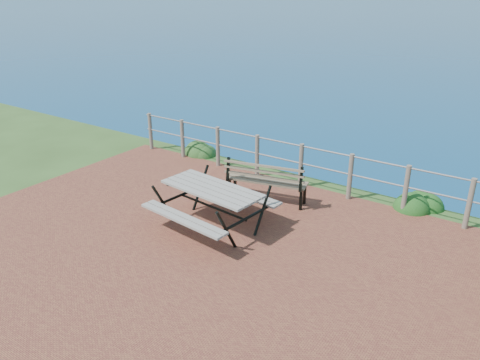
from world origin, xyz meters
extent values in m
cube|color=brown|center=(0.00, 0.00, 0.00)|extent=(10.00, 7.00, 0.12)
cylinder|color=#6B5B4C|center=(-4.60, 3.35, 0.52)|extent=(0.10, 0.10, 1.00)
cylinder|color=#6B5B4C|center=(-3.45, 3.35, 0.52)|extent=(0.10, 0.10, 1.00)
cylinder|color=#6B5B4C|center=(-2.30, 3.35, 0.52)|extent=(0.10, 0.10, 1.00)
cylinder|color=#6B5B4C|center=(-1.15, 3.35, 0.52)|extent=(0.10, 0.10, 1.00)
cylinder|color=#6B5B4C|center=(0.00, 3.35, 0.52)|extent=(0.10, 0.10, 1.00)
cylinder|color=#6B5B4C|center=(1.15, 3.35, 0.52)|extent=(0.10, 0.10, 1.00)
cylinder|color=#6B5B4C|center=(2.30, 3.35, 0.52)|extent=(0.10, 0.10, 1.00)
cylinder|color=#6B5B4C|center=(3.45, 3.35, 0.52)|extent=(0.10, 0.10, 1.00)
cylinder|color=slate|center=(0.00, 3.35, 0.97)|extent=(9.40, 0.04, 0.04)
cylinder|color=slate|center=(0.00, 3.35, 0.57)|extent=(9.40, 0.04, 0.04)
cube|color=gray|center=(-0.45, 0.73, 0.80)|extent=(1.98, 0.98, 0.04)
cube|color=gray|center=(-0.45, 0.73, 0.49)|extent=(1.93, 0.48, 0.04)
cube|color=gray|center=(-0.45, 0.73, 0.49)|extent=(1.93, 0.48, 0.04)
cylinder|color=black|center=(-0.45, 0.73, 0.43)|extent=(1.64, 0.22, 0.05)
cube|color=brown|center=(-0.22, 2.27, 0.48)|extent=(1.72, 0.79, 0.04)
cube|color=brown|center=(-0.22, 2.27, 0.77)|extent=(1.65, 0.51, 0.38)
cube|color=black|center=(-0.22, 2.27, 0.25)|extent=(0.07, 0.07, 0.46)
cube|color=black|center=(-0.22, 2.27, 0.25)|extent=(0.07, 0.07, 0.46)
cube|color=black|center=(-0.22, 2.27, 0.25)|extent=(0.07, 0.07, 0.46)
cube|color=black|center=(-0.22, 2.27, 0.25)|extent=(0.07, 0.07, 0.46)
ellipsoid|color=#23481B|center=(-3.19, 3.86, 0.00)|extent=(0.79, 0.79, 0.53)
ellipsoid|color=#1A4916|center=(2.42, 3.76, 0.00)|extent=(0.84, 0.84, 0.61)
camera|label=1|loc=(4.36, -5.37, 4.23)|focal=35.00mm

